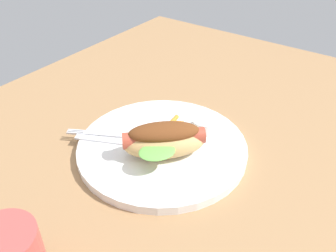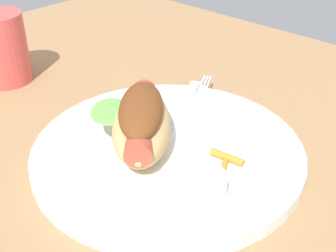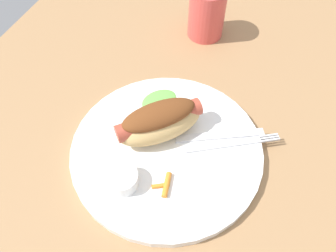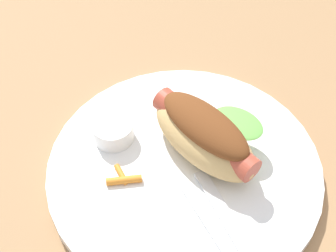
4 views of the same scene
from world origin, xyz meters
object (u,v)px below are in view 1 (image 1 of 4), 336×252
hot_dog (164,140)px  sauce_ramekin (205,125)px  knife (114,141)px  fork (109,135)px  carrot_garnish (174,121)px  plate (162,147)px

hot_dog → sauce_ramekin: bearing=-143.7°
knife → fork: bearing=-51.1°
knife → carrot_garnish: size_ratio=3.70×
hot_dog → knife: size_ratio=1.01×
plate → knife: bearing=-58.3°
sauce_ramekin → fork: (11.84, -13.48, -1.00)cm
hot_dog → sauce_ramekin: (-10.35, 1.98, -2.00)cm
knife → plate: bearing=-172.8°
plate → fork: (3.67, -9.53, 1.00)cm
fork → knife: 2.20cm
sauce_ramekin → knife: 17.27cm
fork → knife: bearing=125.1°
plate → sauce_ramekin: sauce_ramekin is taller
knife → hot_dog: bearing=170.1°
sauce_ramekin → carrot_garnish: 6.25cm
fork → carrot_garnish: size_ratio=3.62×
hot_dog → carrot_garnish: (-8.83, -4.03, -2.81)cm
plate → hot_dog: hot_dog is taller
sauce_ramekin → knife: sauce_ramekin is taller
hot_dog → fork: size_ratio=1.03×
carrot_garnish → plate: bearing=17.2°
fork → carrot_garnish: bearing=-154.2°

